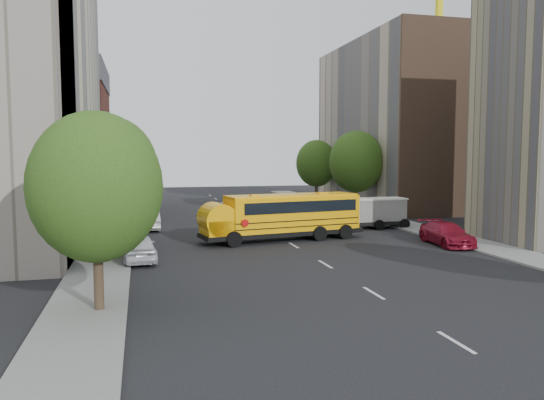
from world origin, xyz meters
name	(u,v)px	position (x,y,z in m)	size (l,w,h in m)	color
ground	(285,240)	(0.00, 0.00, 0.00)	(120.00, 120.00, 0.00)	black
sidewalk_left	(112,235)	(-11.50, 5.00, 0.06)	(3.00, 80.00, 0.12)	slate
sidewalk_right	(404,225)	(11.50, 5.00, 0.06)	(3.00, 80.00, 0.12)	slate
lane_markings	(254,222)	(0.00, 10.00, 0.01)	(0.15, 64.00, 0.01)	silver
building_left_cream	(10,93)	(-18.00, 6.00, 10.00)	(10.00, 26.00, 20.00)	beige
building_left_redbrick	(59,148)	(-18.00, 28.00, 6.50)	(10.00, 15.00, 13.00)	maroon
building_right_far	(394,125)	(18.00, 20.00, 9.00)	(10.00, 22.00, 18.00)	#C1AD96
building_right_sidewall	(450,119)	(18.00, 9.00, 9.00)	(10.10, 0.30, 18.00)	brown
tower_crane	(455,8)	(30.25, 28.00, 24.48)	(28.50, 1.20, 35.75)	yellow
street_tree_0	(96,187)	(-11.00, -14.00, 4.64)	(4.80, 4.80, 7.41)	#38281C
street_tree_1	(111,170)	(-11.00, -4.00, 4.95)	(5.12, 5.12, 7.90)	#38281C
street_tree_2	(122,165)	(-11.00, 14.00, 4.83)	(4.99, 4.99, 7.71)	#38281C
street_tree_4	(356,162)	(11.00, 14.00, 5.08)	(5.25, 5.25, 8.10)	#38281C
street_tree_5	(316,163)	(11.00, 26.00, 4.70)	(4.86, 4.86, 7.51)	#38281C
school_bus	(281,214)	(-0.27, 0.15, 1.77)	(11.51, 4.41, 3.17)	black
safari_truck	(372,212)	(8.17, 4.04, 1.26)	(5.64, 2.27, 2.38)	black
parked_car_0	(139,248)	(-9.60, -4.82, 0.75)	(1.77, 4.41, 1.50)	silver
parked_car_1	(150,221)	(-8.80, 7.39, 0.69)	(1.45, 4.16, 1.37)	silver
parked_car_3	(447,234)	(9.60, -4.17, 0.72)	(2.02, 4.96, 1.44)	maroon
parked_car_5	(308,199)	(8.80, 22.27, 0.74)	(1.57, 4.50, 1.48)	#999994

